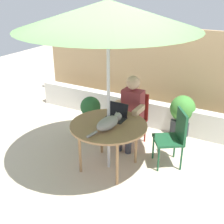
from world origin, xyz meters
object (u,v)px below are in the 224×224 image
(cat, at_px, (109,123))
(potted_plant_near_fence, at_px, (91,113))
(chair_occupied, at_px, (135,115))
(chair_empty, at_px, (174,134))
(person_seated, at_px, (131,109))
(laptop, at_px, (117,114))
(patio_table, at_px, (109,128))
(potted_plant_by_chair, at_px, (182,114))
(patio_umbrella, at_px, (108,15))

(cat, bearing_deg, potted_plant_near_fence, 135.06)
(cat, bearing_deg, chair_occupied, 93.65)
(chair_empty, distance_m, cat, 1.02)
(person_seated, height_order, laptop, person_seated)
(chair_empty, height_order, person_seated, person_seated)
(patio_table, distance_m, potted_plant_near_fence, 1.12)
(patio_table, height_order, chair_occupied, chair_occupied)
(cat, height_order, potted_plant_by_chair, cat)
(potted_plant_near_fence, bearing_deg, person_seated, -1.97)
(cat, xyz_separation_m, potted_plant_by_chair, (0.55, 1.70, -0.43))
(cat, distance_m, potted_plant_near_fence, 1.27)
(chair_occupied, relative_size, chair_empty, 1.00)
(chair_occupied, xyz_separation_m, laptop, (0.00, -0.64, 0.27))
(person_seated, bearing_deg, patio_table, -90.00)
(laptop, bearing_deg, potted_plant_near_fence, 147.30)
(patio_table, xyz_separation_m, chair_empty, (0.80, 0.54, -0.15))
(patio_table, height_order, laptop, laptop)
(chair_empty, bearing_deg, laptop, -159.29)
(chair_empty, distance_m, potted_plant_near_fence, 1.61)
(patio_table, xyz_separation_m, potted_plant_near_fence, (-0.79, 0.75, -0.24))
(potted_plant_by_chair, bearing_deg, patio_umbrella, -111.06)
(potted_plant_near_fence, distance_m, potted_plant_by_chair, 1.64)
(potted_plant_near_fence, height_order, potted_plant_by_chair, potted_plant_near_fence)
(patio_table, distance_m, potted_plant_by_chair, 1.74)
(patio_umbrella, bearing_deg, person_seated, 90.00)
(patio_table, bearing_deg, laptop, 89.42)
(chair_empty, bearing_deg, patio_table, -145.86)
(patio_table, distance_m, chair_empty, 0.98)
(patio_table, height_order, patio_umbrella, patio_umbrella)
(patio_umbrella, height_order, laptop, patio_umbrella)
(chair_empty, xyz_separation_m, person_seated, (-0.80, 0.18, 0.17))
(chair_occupied, relative_size, person_seated, 0.72)
(laptop, distance_m, potted_plant_near_fence, 1.01)
(chair_empty, xyz_separation_m, laptop, (-0.80, -0.30, 0.27))
(patio_table, distance_m, person_seated, 0.72)
(patio_umbrella, bearing_deg, potted_plant_near_fence, 136.57)
(potted_plant_by_chair, bearing_deg, chair_occupied, -130.62)
(chair_occupied, distance_m, chair_empty, 0.87)
(patio_umbrella, xyz_separation_m, potted_plant_near_fence, (-0.79, 0.75, -1.76))
(cat, bearing_deg, laptop, 99.98)
(chair_occupied, height_order, potted_plant_near_fence, chair_occupied)
(chair_empty, distance_m, person_seated, 0.84)
(patio_table, distance_m, chair_occupied, 0.89)
(patio_umbrella, relative_size, person_seated, 1.95)
(patio_table, relative_size, patio_umbrella, 0.46)
(person_seated, xyz_separation_m, laptop, (0.00, -0.48, 0.10))
(chair_empty, distance_m, laptop, 0.89)
(potted_plant_near_fence, bearing_deg, chair_occupied, 9.26)
(potted_plant_by_chair, bearing_deg, chair_empty, -80.23)
(laptop, bearing_deg, patio_umbrella, -90.58)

